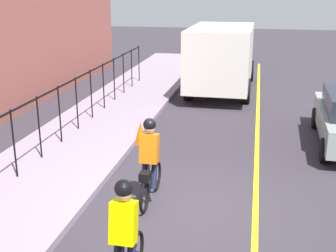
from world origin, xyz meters
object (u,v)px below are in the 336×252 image
Objects in this scene: cyclist_lead at (150,162)px; cyclist_follow at (125,240)px; traffic_cone_near at (141,133)px; box_truck_background at (222,55)px.

cyclist_follow is (-2.92, -0.34, 0.00)m from cyclist_lead.
cyclist_lead is at bearing -162.25° from traffic_cone_near.
cyclist_lead is 1.00× the size of cyclist_follow.
cyclist_lead is 10.61m from box_truck_background.
box_truck_background is 10.36× the size of traffic_cone_near.
traffic_cone_near is (3.45, 1.10, -0.59)m from cyclist_lead.
cyclist_follow is 6.56m from traffic_cone_near.
box_truck_background is (13.50, -0.27, 0.64)m from cyclist_follow.
cyclist_follow is 2.81× the size of traffic_cone_near.
cyclist_lead is at bearing 177.46° from box_truck_background.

